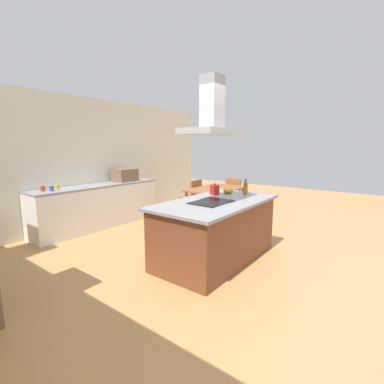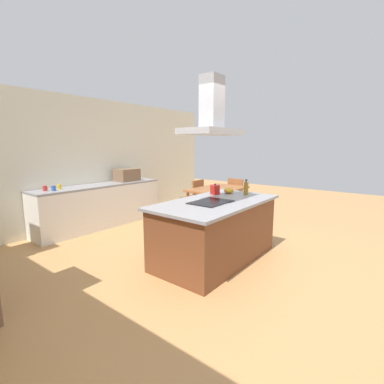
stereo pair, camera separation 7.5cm
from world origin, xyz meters
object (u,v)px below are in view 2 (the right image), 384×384
(cooktop, at_px, (211,202))
(olive_oil_bottle, at_px, (246,188))
(tea_kettle, at_px, (215,189))
(coffee_mug_red, at_px, (45,188))
(dining_table, at_px, (218,192))
(coffee_mug_blue, at_px, (54,188))
(mixing_bowl, at_px, (229,191))
(coffee_mug_yellow, at_px, (59,187))
(chair_at_right_end, at_px, (237,193))
(range_hood, at_px, (212,116))
(chair_facing_back_wall, at_px, (194,195))
(countertop_microwave, at_px, (127,175))

(cooktop, distance_m, olive_oil_bottle, 0.88)
(cooktop, xyz_separation_m, tea_kettle, (0.61, 0.34, 0.07))
(coffee_mug_red, bearing_deg, dining_table, -30.15)
(tea_kettle, bearing_deg, cooktop, -151.34)
(tea_kettle, xyz_separation_m, coffee_mug_blue, (-1.52, 2.48, -0.03))
(mixing_bowl, bearing_deg, coffee_mug_yellow, 119.70)
(coffee_mug_red, height_order, chair_at_right_end, coffee_mug_red)
(tea_kettle, bearing_deg, coffee_mug_red, 121.80)
(coffee_mug_red, relative_size, range_hood, 0.10)
(tea_kettle, height_order, coffee_mug_red, tea_kettle)
(dining_table, bearing_deg, coffee_mug_yellow, 147.49)
(chair_at_right_end, bearing_deg, olive_oil_bottle, -147.80)
(olive_oil_bottle, xyz_separation_m, chair_facing_back_wall, (1.15, 1.96, -0.50))
(mixing_bowl, bearing_deg, coffee_mug_red, 123.65)
(mixing_bowl, distance_m, coffee_mug_blue, 3.14)
(tea_kettle, distance_m, coffee_mug_red, 3.06)
(coffee_mug_red, bearing_deg, chair_facing_back_wall, -19.80)
(coffee_mug_yellow, xyz_separation_m, chair_at_right_end, (3.67, -1.75, -0.44))
(tea_kettle, relative_size, dining_table, 0.15)
(olive_oil_bottle, distance_m, chair_at_right_end, 2.49)
(olive_oil_bottle, bearing_deg, dining_table, 48.56)
(coffee_mug_yellow, xyz_separation_m, chair_facing_back_wall, (2.75, -1.09, -0.44))
(cooktop, height_order, chair_at_right_end, cooktop)
(coffee_mug_blue, bearing_deg, cooktop, -72.24)
(cooktop, xyz_separation_m, olive_oil_bottle, (0.86, -0.11, 0.10))
(chair_at_right_end, height_order, range_hood, range_hood)
(cooktop, bearing_deg, mixing_bowl, 13.17)
(chair_facing_back_wall, bearing_deg, coffee_mug_red, 160.20)
(coffee_mug_red, distance_m, coffee_mug_yellow, 0.26)
(cooktop, bearing_deg, range_hood, 0.00)
(chair_at_right_end, bearing_deg, cooktop, -157.88)
(coffee_mug_red, distance_m, dining_table, 3.49)
(olive_oil_bottle, distance_m, countertop_microwave, 2.99)
(dining_table, bearing_deg, mixing_bowl, -139.94)
(countertop_microwave, height_order, range_hood, range_hood)
(coffee_mug_yellow, bearing_deg, tea_kettle, -62.54)
(chair_facing_back_wall, bearing_deg, cooktop, -137.31)
(cooktop, bearing_deg, coffee_mug_blue, 107.76)
(olive_oil_bottle, relative_size, chair_facing_back_wall, 0.29)
(mixing_bowl, relative_size, dining_table, 0.12)
(coffee_mug_blue, xyz_separation_m, coffee_mug_yellow, (0.16, 0.13, 0.00))
(mixing_bowl, distance_m, dining_table, 1.57)
(chair_at_right_end, bearing_deg, countertop_microwave, 141.51)
(olive_oil_bottle, xyz_separation_m, dining_table, (1.15, 1.30, -0.34))
(cooktop, distance_m, tea_kettle, 0.70)
(coffee_mug_red, bearing_deg, countertop_microwave, -1.86)
(coffee_mug_blue, bearing_deg, dining_table, -29.20)
(countertop_microwave, xyz_separation_m, coffee_mug_blue, (-1.70, -0.06, -0.09))
(mixing_bowl, bearing_deg, chair_at_right_end, 25.38)
(mixing_bowl, height_order, range_hood, range_hood)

